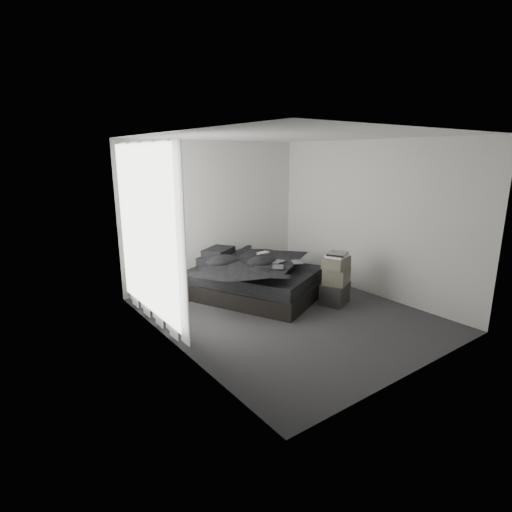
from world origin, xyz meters
TOP-DOWN VIEW (x-y plane):
  - floor at (0.00, 0.00)m, footprint 3.60×4.20m
  - ceiling at (0.00, 0.00)m, footprint 3.60×4.20m
  - wall_back at (0.00, 2.10)m, footprint 3.60×0.01m
  - wall_front at (0.00, -2.10)m, footprint 3.60×0.01m
  - wall_left at (-1.80, 0.00)m, footprint 0.01×4.20m
  - wall_right at (1.80, 0.00)m, footprint 0.01×4.20m
  - window_left at (-1.78, 0.90)m, footprint 0.02×2.00m
  - curtain_left at (-1.73, 0.90)m, footprint 0.06×2.12m
  - bed at (0.09, 0.94)m, footprint 2.23×2.46m
  - mattress at (0.09, 0.94)m, footprint 2.15×2.38m
  - duvet at (0.11, 0.89)m, footprint 2.07×2.18m
  - pillow_lower at (-0.28, 1.62)m, footprint 0.72×0.63m
  - pillow_upper at (-0.21, 1.63)m, footprint 0.69×0.63m
  - laptop at (0.41, 1.14)m, footprint 0.34×0.24m
  - comic_a at (0.10, 0.35)m, footprint 0.29×0.30m
  - comic_b at (0.30, 0.60)m, footprint 0.28×0.22m
  - comic_c at (0.54, 0.39)m, footprint 0.27×0.30m
  - side_stand at (-1.52, 1.40)m, footprint 0.43×0.43m
  - papers at (-1.51, 1.39)m, footprint 0.26×0.20m
  - floor_books at (-1.28, 1.14)m, footprint 0.16×0.21m
  - box_lower at (0.92, -0.10)m, footprint 0.56×0.51m
  - box_mid at (0.94, -0.11)m, footprint 0.54×0.50m
  - box_upper at (0.91, -0.11)m, footprint 0.50×0.45m
  - art_book_white at (0.92, -0.10)m, footprint 0.43×0.39m
  - art_book_snake at (0.94, -0.11)m, footprint 0.43×0.40m

SIDE VIEW (x-z plane):
  - floor at x=0.00m, z-range -0.01..0.01m
  - floor_books at x=-1.28m, z-range 0.00..0.14m
  - bed at x=0.09m, z-range 0.00..0.27m
  - box_lower at x=0.92m, z-range 0.00..0.34m
  - side_stand at x=-1.52m, z-range 0.00..0.68m
  - mattress at x=0.09m, z-range 0.27..0.49m
  - box_mid at x=0.94m, z-range 0.34..0.60m
  - pillow_lower at x=-0.28m, z-range 0.49..0.62m
  - duvet at x=0.11m, z-range 0.49..0.72m
  - papers at x=-1.51m, z-range 0.68..0.69m
  - pillow_upper at x=-0.21m, z-range 0.62..0.75m
  - box_upper at x=0.91m, z-range 0.60..0.78m
  - comic_a at x=0.10m, z-range 0.72..0.73m
  - comic_b at x=0.30m, z-range 0.73..0.74m
  - laptop at x=0.41m, z-range 0.72..0.75m
  - comic_c at x=0.54m, z-range 0.73..0.74m
  - art_book_white at x=0.92m, z-range 0.78..0.82m
  - art_book_snake at x=0.94m, z-range 0.82..0.85m
  - curtain_left at x=-1.73m, z-range 0.04..2.52m
  - wall_back at x=0.00m, z-range 0.00..2.60m
  - wall_front at x=0.00m, z-range 0.00..2.60m
  - wall_left at x=-1.80m, z-range 0.00..2.60m
  - wall_right at x=1.80m, z-range 0.00..2.60m
  - window_left at x=-1.78m, z-range 0.20..2.50m
  - ceiling at x=0.00m, z-range 2.60..2.60m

